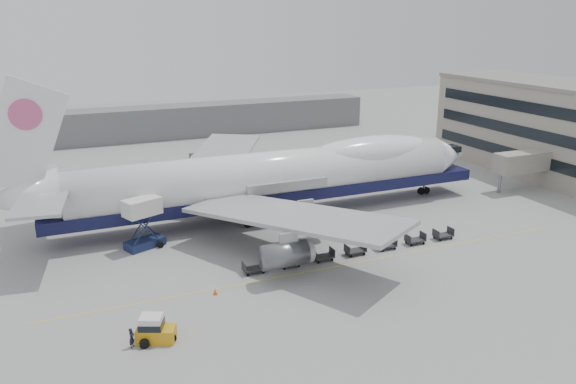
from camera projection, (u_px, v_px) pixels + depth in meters
name	position (u px, v px, depth m)	size (l,w,h in m)	color
ground	(308.00, 247.00, 65.63)	(260.00, 260.00, 0.00)	gray
apron_line	(332.00, 267.00, 60.35)	(60.00, 0.15, 0.01)	gold
hangar	(131.00, 124.00, 122.35)	(110.00, 8.00, 7.00)	slate
airliner	(275.00, 175.00, 74.74)	(67.00, 55.30, 19.98)	white
catering_truck	(143.00, 220.00, 64.68)	(4.94, 4.19, 5.98)	#19244D
baggage_tug	(154.00, 330.00, 46.36)	(3.53, 2.78, 2.28)	#CA8D13
ground_worker	(132.00, 338.00, 45.48)	(0.63, 0.41, 1.72)	black
traffic_cone	(215.00, 292.00, 54.35)	(0.42, 0.42, 0.62)	#E9420C
dolly_0	(254.00, 268.00, 58.94)	(2.30, 1.35, 1.30)	#2D2D30
dolly_1	(289.00, 262.00, 60.46)	(2.30, 1.35, 1.30)	#2D2D30
dolly_2	(323.00, 256.00, 61.98)	(2.30, 1.35, 1.30)	#2D2D30
dolly_3	(355.00, 250.00, 63.50)	(2.30, 1.35, 1.30)	#2D2D30
dolly_4	(386.00, 245.00, 65.02)	(2.30, 1.35, 1.30)	#2D2D30
dolly_5	(415.00, 240.00, 66.54)	(2.30, 1.35, 1.30)	#2D2D30
dolly_6	(443.00, 235.00, 68.06)	(2.30, 1.35, 1.30)	#2D2D30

